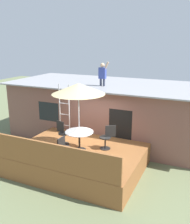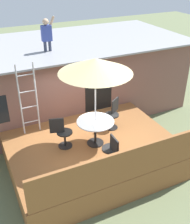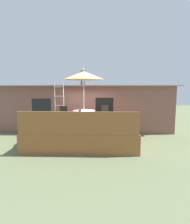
{
  "view_description": "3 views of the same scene",
  "coord_description": "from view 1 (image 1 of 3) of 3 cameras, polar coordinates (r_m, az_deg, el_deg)",
  "views": [
    {
      "loc": [
        4.26,
        -7.9,
        4.78
      ],
      "look_at": [
        0.14,
        1.06,
        1.99
      ],
      "focal_mm": 40.57,
      "sensor_mm": 36.0,
      "label": 1
    },
    {
      "loc": [
        -2.8,
        -6.12,
        5.53
      ],
      "look_at": [
        0.45,
        0.65,
        1.32
      ],
      "focal_mm": 44.86,
      "sensor_mm": 36.0,
      "label": 2
    },
    {
      "loc": [
        0.88,
        -8.65,
        2.55
      ],
      "look_at": [
        0.56,
        0.41,
        1.4
      ],
      "focal_mm": 29.49,
      "sensor_mm": 36.0,
      "label": 3
    }
  ],
  "objects": [
    {
      "name": "deck_railing",
      "position": [
        8.19,
        -9.6,
        -9.94
      ],
      "size": [
        4.62,
        0.08,
        0.9
      ],
      "primitive_type": "cube",
      "color": "brown",
      "rests_on": "deck"
    },
    {
      "name": "patio_umbrella",
      "position": [
        8.93,
        -3.75,
        5.26
      ],
      "size": [
        1.9,
        1.9,
        2.54
      ],
      "color": "silver",
      "rests_on": "deck"
    },
    {
      "name": "patio_chair_near",
      "position": [
        8.66,
        -7.07,
        -8.3
      ],
      "size": [
        0.44,
        0.62,
        0.92
      ],
      "rotation": [
        0.0,
        0.0,
        1.53
      ],
      "color": "black",
      "rests_on": "deck"
    },
    {
      "name": "ground_plane",
      "position": [
        10.16,
        -3.28,
        -12.25
      ],
      "size": [
        40.0,
        40.0,
        0.0
      ],
      "primitive_type": "plane",
      "color": "#66704C"
    },
    {
      "name": "deck",
      "position": [
        9.98,
        -3.32,
        -10.22
      ],
      "size": [
        4.72,
        3.82,
        0.8
      ],
      "primitive_type": "cube",
      "color": "brown",
      "rests_on": "ground"
    },
    {
      "name": "step_ladder",
      "position": [
        11.11,
        -6.91,
        0.69
      ],
      "size": [
        0.52,
        0.04,
        2.2
      ],
      "color": "silver",
      "rests_on": "deck"
    },
    {
      "name": "house",
      "position": [
        12.72,
        4.22,
        0.29
      ],
      "size": [
        10.5,
        4.5,
        2.76
      ],
      "color": "brown",
      "rests_on": "ground"
    },
    {
      "name": "patio_chair_right",
      "position": [
        9.6,
        2.75,
        -5.71
      ],
      "size": [
        0.57,
        0.46,
        0.92
      ],
      "rotation": [
        0.0,
        0.0,
        -2.56
      ],
      "color": "black",
      "rests_on": "deck"
    },
    {
      "name": "person_figure",
      "position": [
        11.66,
        1.73,
        8.84
      ],
      "size": [
        0.47,
        0.2,
        1.11
      ],
      "color": "#33384C",
      "rests_on": "house"
    },
    {
      "name": "patio_chair_left",
      "position": [
        10.1,
        -7.32,
        -4.72
      ],
      "size": [
        0.61,
        0.44,
        0.92
      ],
      "rotation": [
        0.0,
        0.0,
        -0.29
      ],
      "color": "black",
      "rests_on": "deck"
    },
    {
      "name": "patio_table",
      "position": [
        9.42,
        -3.56,
        -5.33
      ],
      "size": [
        1.04,
        1.04,
        0.74
      ],
      "color": "black",
      "rests_on": "deck"
    }
  ]
}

